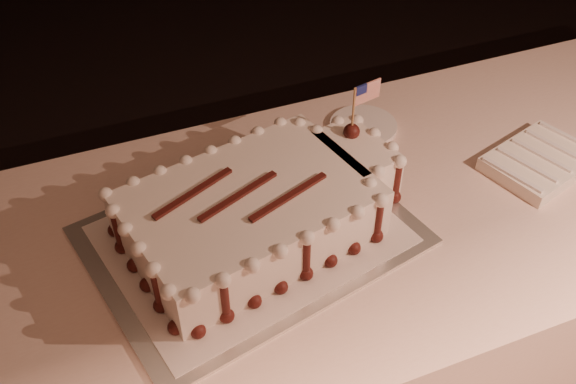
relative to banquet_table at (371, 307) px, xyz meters
name	(u,v)px	position (x,y,z in m)	size (l,w,h in m)	color
banquet_table	(371,307)	(0.00, 0.00, 0.00)	(2.40, 0.80, 0.75)	beige
cake_board	(251,235)	(-0.31, 0.00, 0.38)	(0.61, 0.46, 0.01)	silver
doily	(251,234)	(-0.31, 0.00, 0.38)	(0.54, 0.41, 0.00)	silver
sheet_cake	(264,207)	(-0.28, 0.01, 0.44)	(0.60, 0.41, 0.23)	white
napkin_stack	(539,162)	(0.36, -0.03, 0.39)	(0.27, 0.23, 0.04)	white
side_plate	(363,126)	(0.06, 0.24, 0.38)	(0.16, 0.16, 0.01)	white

